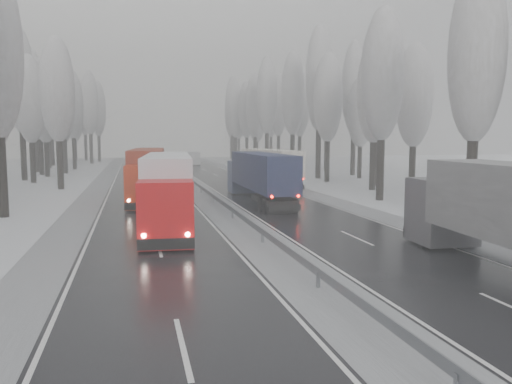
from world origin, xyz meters
name	(u,v)px	position (x,y,z in m)	size (l,w,h in m)	color
ground	(368,329)	(0.00, 0.00, 0.00)	(260.00, 260.00, 0.00)	white
carriageway_right	(269,199)	(5.25, 30.00, 0.01)	(7.50, 200.00, 0.03)	black
carriageway_left	(148,203)	(-5.25, 30.00, 0.01)	(7.50, 200.00, 0.03)	black
median_slush	(210,201)	(0.00, 30.00, 0.02)	(3.00, 200.00, 0.04)	#A1A4A9
shoulder_right	(321,197)	(10.20, 30.00, 0.02)	(2.40, 200.00, 0.04)	#A1A4A9
shoulder_left	(86,204)	(-10.20, 30.00, 0.02)	(2.40, 200.00, 0.04)	#A1A4A9
median_guardrail	(210,194)	(0.00, 29.99, 0.60)	(0.12, 200.00, 0.76)	slate
tree_16	(477,55)	(15.04, 15.67, 10.67)	(3.60, 3.60, 16.53)	black
tree_18	(383,76)	(14.51, 27.03, 10.70)	(3.60, 3.60, 16.58)	black
tree_19	(414,96)	(20.02, 31.03, 9.42)	(3.60, 3.60, 14.57)	black
tree_20	(374,92)	(17.90, 35.17, 10.14)	(3.60, 3.60, 15.71)	black
tree_21	(376,79)	(20.12, 39.17, 12.00)	(3.60, 3.60, 18.62)	black
tree_22	(328,98)	(17.02, 45.60, 10.24)	(3.60, 3.60, 15.86)	black
tree_23	(361,113)	(23.31, 49.60, 8.77)	(3.60, 3.60, 13.55)	black
tree_24	(319,79)	(17.90, 51.02, 13.19)	(3.60, 3.60, 20.49)	black
tree_25	(354,88)	(24.81, 55.02, 12.52)	(3.60, 3.60, 19.44)	black
tree_26	(293,94)	(17.56, 61.27, 12.10)	(3.60, 3.60, 18.78)	black
tree_27	(327,102)	(24.72, 65.27, 11.36)	(3.60, 3.60, 17.62)	black
tree_28	(267,96)	(16.34, 71.95, 12.64)	(3.60, 3.60, 19.62)	black
tree_29	(300,104)	(23.71, 75.95, 11.67)	(3.60, 3.60, 18.11)	black
tree_30	(255,106)	(16.56, 81.70, 11.52)	(3.60, 3.60, 17.86)	black
tree_31	(279,106)	(22.48, 85.70, 11.97)	(3.60, 3.60, 18.58)	black
tree_32	(247,110)	(16.63, 89.21, 11.18)	(3.60, 3.60, 17.33)	black
tree_33	(257,120)	(19.77, 93.21, 9.26)	(3.60, 3.60, 14.33)	black
tree_34	(236,111)	(15.73, 96.32, 11.37)	(3.60, 3.60, 17.63)	black
tree_35	(271,111)	(24.94, 100.32, 11.77)	(3.60, 3.60, 18.25)	black
tree_36	(233,106)	(17.04, 106.16, 13.02)	(3.60, 3.60, 20.23)	black
tree_37	(257,117)	(24.02, 110.16, 10.56)	(3.60, 3.60, 16.37)	black
tree_38	(231,114)	(18.73, 116.73, 11.59)	(3.60, 3.60, 17.97)	black
tree_39	(239,119)	(21.55, 120.73, 10.45)	(3.60, 3.60, 16.19)	black
tree_62	(57,90)	(-13.94, 43.73, 10.36)	(3.60, 3.60, 16.04)	black
tree_64	(30,100)	(-18.26, 52.71, 9.96)	(3.60, 3.60, 15.42)	black
tree_65	(20,81)	(-20.05, 56.71, 12.55)	(3.60, 3.60, 19.48)	black
tree_66	(45,106)	(-18.16, 62.35, 9.84)	(3.60, 3.60, 15.23)	black
tree_67	(39,99)	(-19.54, 66.35, 11.03)	(3.60, 3.60, 17.09)	black
tree_68	(63,103)	(-16.58, 69.11, 10.75)	(3.60, 3.60, 16.65)	black
tree_69	(33,93)	(-21.42, 73.11, 12.46)	(3.60, 3.60, 19.35)	black
tree_70	(72,105)	(-16.33, 79.19, 11.03)	(3.60, 3.60, 17.09)	black
tree_71	(46,97)	(-21.09, 83.19, 12.63)	(3.60, 3.60, 19.61)	black
tree_72	(64,115)	(-18.93, 88.54, 9.76)	(3.60, 3.60, 15.11)	black
tree_73	(51,109)	(-21.82, 92.54, 11.11)	(3.60, 3.60, 17.22)	black
tree_74	(90,103)	(-15.07, 99.33, 12.67)	(3.60, 3.60, 19.68)	black
tree_75	(47,107)	(-24.20, 103.33, 11.99)	(3.60, 3.60, 18.60)	black
tree_76	(98,109)	(-14.05, 108.72, 11.95)	(3.60, 3.60, 18.55)	black
tree_77	(74,122)	(-19.66, 112.72, 9.26)	(3.60, 3.60, 14.32)	black
tree_78	(84,108)	(-17.56, 115.31, 12.59)	(3.60, 3.60, 19.55)	black
tree_79	(74,115)	(-20.33, 119.31, 11.01)	(3.60, 3.60, 17.07)	black
truck_blue_box	(259,174)	(3.88, 28.17, 2.42)	(2.67, 16.22, 4.15)	navy
truck_cream_box	(267,165)	(8.21, 41.72, 2.41)	(3.95, 16.24, 4.13)	beige
box_truck_distant	(192,158)	(5.09, 88.51, 1.36)	(2.57, 7.28, 2.68)	silver
truck_red_white	(168,184)	(-4.33, 18.78, 2.54)	(4.03, 17.12, 4.36)	red
truck_red_red	(148,170)	(-5.19, 32.40, 2.58)	(3.91, 17.36, 4.42)	red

